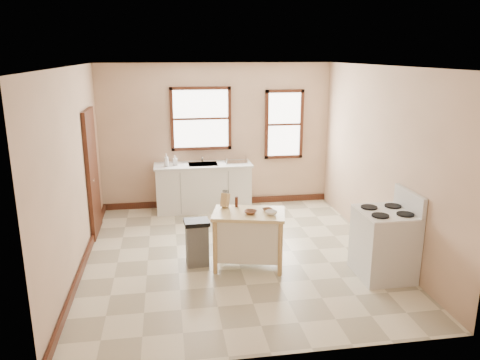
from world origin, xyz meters
name	(u,v)px	position (x,y,z in m)	size (l,w,h in m)	color
floor	(236,255)	(0.00, 0.00, 0.00)	(5.00, 5.00, 0.00)	beige
ceiling	(235,66)	(0.00, 0.00, 2.80)	(5.00, 5.00, 0.00)	white
wall_back	(217,136)	(0.00, 2.50, 1.40)	(4.50, 0.04, 2.80)	#D6AD8D
wall_left	(74,172)	(-2.25, 0.00, 1.40)	(0.04, 5.00, 2.80)	#D6AD8D
wall_right	(382,160)	(2.25, 0.00, 1.40)	(0.04, 5.00, 2.80)	#D6AD8D
window_main	(201,119)	(-0.30, 2.48, 1.75)	(1.17, 0.06, 1.22)	#3B1B10
window_side	(284,124)	(1.35, 2.48, 1.60)	(0.77, 0.06, 1.37)	#3B1B10
door_left	(92,173)	(-2.21, 1.30, 1.05)	(0.06, 0.90, 2.10)	#3B1B10
baseboard_back	(218,202)	(0.00, 2.47, 0.06)	(4.50, 0.04, 0.12)	#3B1B10
baseboard_left	(85,261)	(-2.22, 0.00, 0.06)	(0.04, 5.00, 0.12)	#3B1B10
sink_counter	(203,187)	(-0.30, 2.20, 0.46)	(1.86, 0.62, 0.92)	silver
faucet	(202,156)	(-0.30, 2.38, 1.03)	(0.03, 0.03, 0.22)	silver
soap_bottle_a	(166,160)	(-0.99, 2.12, 1.04)	(0.09, 0.09, 0.24)	#B2B2B2
soap_bottle_b	(175,160)	(-0.83, 2.20, 1.01)	(0.08, 0.08, 0.18)	#B2B2B2
dish_rack	(236,160)	(0.35, 2.22, 0.97)	(0.42, 0.32, 0.11)	silver
kitchen_island	(249,239)	(0.13, -0.41, 0.41)	(1.00, 0.64, 0.82)	tan
knife_block	(225,201)	(-0.17, -0.14, 0.92)	(0.10, 0.10, 0.20)	tan
pepper_grinder	(237,202)	(-0.01, -0.14, 0.89)	(0.04, 0.04, 0.15)	#401B11
bowl_a	(251,212)	(0.14, -0.47, 0.84)	(0.18, 0.18, 0.04)	brown
bowl_b	(267,210)	(0.40, -0.39, 0.84)	(0.14, 0.14, 0.04)	brown
bowl_c	(271,213)	(0.42, -0.55, 0.84)	(0.17, 0.17, 0.05)	white
trash_bin	(197,243)	(-0.60, -0.24, 0.34)	(0.35, 0.29, 0.68)	#5A5A58
gas_stove	(385,235)	(1.89, -0.99, 0.60)	(0.75, 0.76, 1.20)	silver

